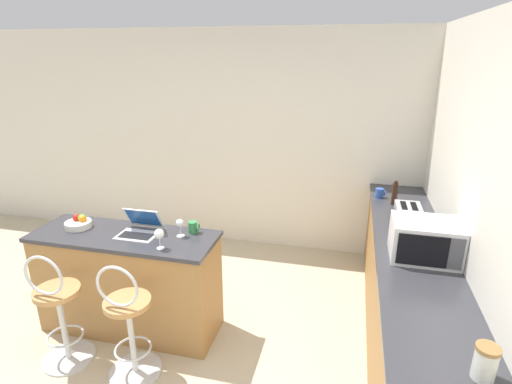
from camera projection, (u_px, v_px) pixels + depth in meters
name	position (u px, v px, depth m)	size (l,w,h in m)	color
wall_back	(241.00, 142.00, 4.82)	(12.00, 0.06, 2.60)	silver
breakfast_bar	(129.00, 282.00, 3.45)	(1.56, 0.54, 0.91)	#9E703D
counter_right	(406.00, 294.00, 3.27)	(0.59, 3.06, 0.91)	#9E703D
bar_stool_near	(59.00, 312.00, 3.05)	(0.40, 0.40, 0.98)	silver
bar_stool_far	(129.00, 324.00, 2.91)	(0.40, 0.40, 0.98)	silver
laptop	(140.00, 228.00, 3.30)	(0.32, 0.29, 0.20)	silver
microwave	(425.00, 240.00, 2.88)	(0.47, 0.37, 0.29)	silver
toaster	(408.00, 215.00, 3.45)	(0.23, 0.29, 0.18)	#9EA3A8
pepper_mill	(395.00, 193.00, 3.91)	(0.05, 0.05, 0.25)	#331E14
fruit_bowl	(79.00, 223.00, 3.42)	(0.22, 0.22, 0.11)	silver
wine_glass_short	(179.00, 224.00, 3.23)	(0.07, 0.07, 0.15)	silver
mug_green	(193.00, 227.00, 3.32)	(0.09, 0.07, 0.10)	#338447
mug_blue	(380.00, 193.00, 4.12)	(0.10, 0.08, 0.10)	#2D51AD
storage_jar	(485.00, 362.00, 1.82)	(0.11, 0.11, 0.18)	silver
wine_glass_tall	(159.00, 234.00, 3.02)	(0.08, 0.08, 0.16)	silver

